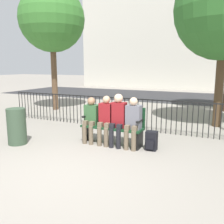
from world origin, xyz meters
name	(u,v)px	position (x,y,z in m)	size (l,w,h in m)	color
ground_plane	(68,174)	(0.00, 0.00, 0.00)	(80.00, 80.00, 0.00)	gray
park_bench	(113,124)	(0.00, 1.93, 0.49)	(1.52, 0.45, 0.92)	#14381E
seated_person_0	(91,117)	(-0.55, 1.80, 0.63)	(0.34, 0.39, 1.13)	brown
seated_person_1	(106,118)	(-0.14, 1.80, 0.65)	(0.34, 0.39, 1.18)	brown
seated_person_2	(118,117)	(0.18, 1.80, 0.69)	(0.34, 0.39, 1.25)	black
seated_person_3	(133,120)	(0.55, 1.80, 0.66)	(0.34, 0.39, 1.18)	brown
backpack	(151,141)	(0.98, 1.85, 0.21)	(0.25, 0.24, 0.44)	black
fence_railing	(134,111)	(-0.02, 3.38, 0.56)	(9.01, 0.03, 0.95)	black
tree_0	(52,19)	(-4.33, 5.28, 3.76)	(2.69, 2.69, 5.12)	brown
street_surface	(183,97)	(0.00, 12.00, 0.00)	(24.00, 6.00, 0.01)	#2B2B2D
trash_bin	(17,126)	(-2.11, 0.91, 0.44)	(0.45, 0.45, 0.88)	#384C38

